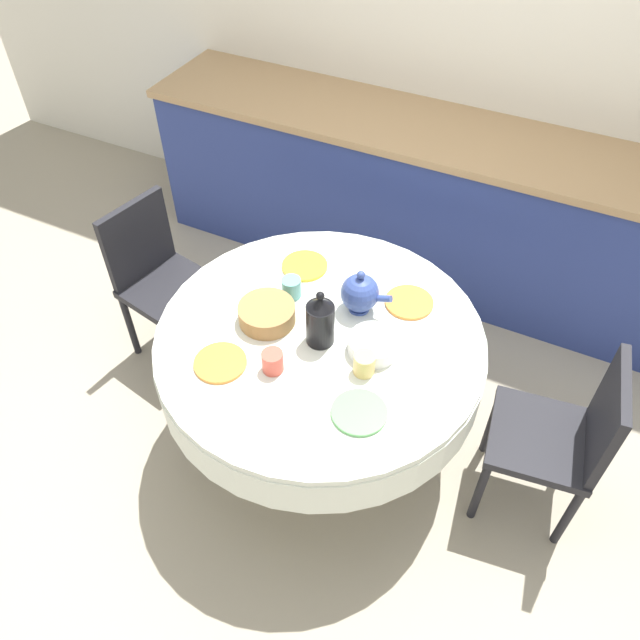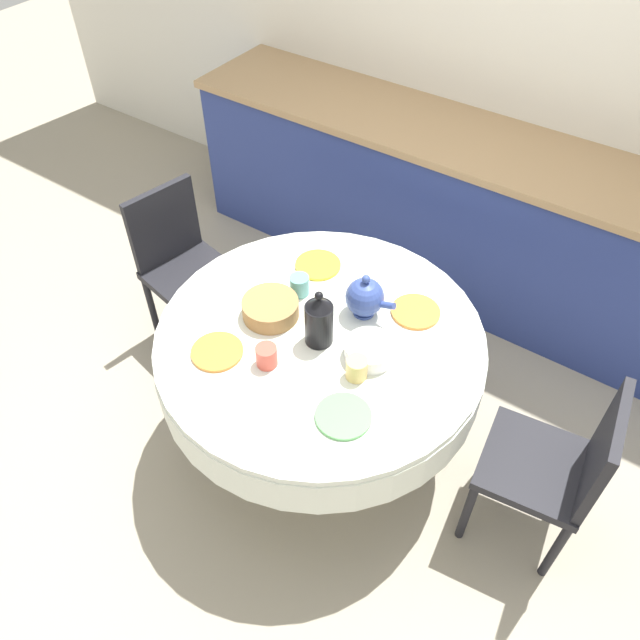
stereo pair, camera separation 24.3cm
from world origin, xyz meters
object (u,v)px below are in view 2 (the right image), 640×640
(teapot, at_px, (365,297))
(chair_left, at_px, (558,465))
(coffee_carafe, at_px, (319,320))
(chair_right, at_px, (182,261))

(teapot, bearing_deg, chair_left, -4.38)
(chair_left, relative_size, coffee_carafe, 3.32)
(chair_left, bearing_deg, chair_right, 80.63)
(chair_right, xyz_separation_m, teapot, (1.07, 0.00, 0.33))
(chair_left, distance_m, teapot, 0.97)
(chair_right, distance_m, coffee_carafe, 1.08)
(chair_left, bearing_deg, coffee_carafe, 91.80)
(chair_left, bearing_deg, teapot, 78.25)
(teapot, bearing_deg, coffee_carafe, -106.75)
(chair_right, bearing_deg, teapot, 101.41)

